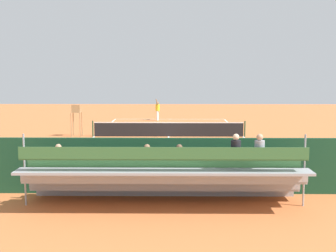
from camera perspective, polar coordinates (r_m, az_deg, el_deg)
ground_plane at (r=29.80m, az=0.09°, el=-1.36°), size 60.00×60.00×0.00m
court_line_markings at (r=29.83m, az=0.09°, el=-1.34°), size 10.10×22.20×0.01m
tennis_net at (r=29.73m, az=0.09°, el=-0.40°), size 10.30×0.10×1.07m
backdrop_wall at (r=15.84m, az=-0.41°, el=-5.12°), size 18.00×0.16×2.00m
bleacher_stand at (r=14.52m, az=-0.65°, el=-6.47°), size 9.06×2.40×2.48m
umpire_chair at (r=30.38m, az=-11.69°, el=1.16°), size 0.67×0.67×2.14m
courtside_bench at (r=16.79m, az=8.24°, el=-6.04°), size 1.80×0.40×0.93m
equipment_bag at (r=16.62m, az=2.65°, el=-7.45°), size 0.90×0.36×0.36m
tennis_player at (r=39.65m, az=-1.35°, el=2.20°), size 0.43×0.55×1.93m
tennis_racket at (r=40.15m, az=-2.92°, el=0.81°), size 0.58×0.34×0.03m
tennis_ball_near at (r=39.32m, az=-3.74°, el=0.70°), size 0.07×0.07×0.07m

